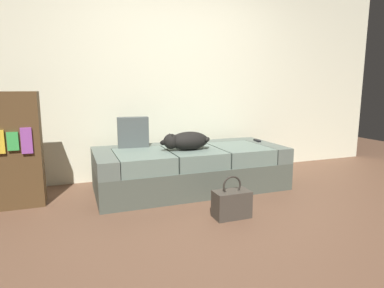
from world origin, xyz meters
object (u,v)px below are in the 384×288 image
(tv_remote, at_px, (257,140))
(bookshelf, at_px, (10,150))
(dog_dark, at_px, (186,141))
(couch, at_px, (190,168))
(throw_pillow, at_px, (133,132))
(handbag, at_px, (232,204))

(tv_remote, distance_m, bookshelf, 2.73)
(dog_dark, bearing_deg, couch, 49.97)
(throw_pillow, relative_size, bookshelf, 0.31)
(tv_remote, xyz_separation_m, handbag, (-0.89, -1.03, -0.36))
(tv_remote, relative_size, throw_pillow, 0.44)
(dog_dark, height_order, handbag, dog_dark)
(dog_dark, relative_size, bookshelf, 0.53)
(couch, bearing_deg, tv_remote, 6.78)
(bookshelf, bearing_deg, tv_remote, 0.83)
(bookshelf, bearing_deg, dog_dark, -5.95)
(handbag, bearing_deg, throw_pillow, 118.24)
(handbag, bearing_deg, dog_dark, 99.42)
(throw_pillow, distance_m, bookshelf, 1.22)
(handbag, bearing_deg, couch, 92.85)
(dog_dark, distance_m, tv_remote, 1.05)
(handbag, bearing_deg, bookshelf, 151.64)
(tv_remote, height_order, bookshelf, bookshelf)
(dog_dark, relative_size, handbag, 1.54)
(throw_pillow, bearing_deg, dog_dark, -36.34)
(couch, distance_m, throw_pillow, 0.76)
(couch, xyz_separation_m, dog_dark, (-0.09, -0.11, 0.34))
(throw_pillow, xyz_separation_m, handbag, (0.64, -1.19, -0.51))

